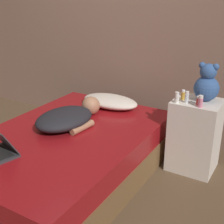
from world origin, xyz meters
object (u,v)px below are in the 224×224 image
at_px(bottle_white, 177,98).
at_px(bottle_red, 199,101).
at_px(teddy_bear, 207,84).
at_px(pillow, 110,101).
at_px(bottle_pink, 200,102).
at_px(bottle_clear, 187,97).
at_px(laptop, 0,149).
at_px(person_lying, 69,117).
at_px(bottle_amber, 183,95).

bearing_deg(bottle_white, bottle_red, 12.36).
height_order(teddy_bear, bottle_white, teddy_bear).
bearing_deg(bottle_white, pillow, 167.81).
bearing_deg(bottle_red, bottle_pink, -63.18).
bearing_deg(bottle_clear, laptop, -131.62).
xyz_separation_m(person_lying, bottle_clear, (0.94, 0.47, 0.22)).
height_order(pillow, laptop, laptop).
bearing_deg(laptop, person_lying, 96.77).
relative_size(person_lying, bottle_red, 9.92).
bearing_deg(person_lying, pillow, 87.43).
bearing_deg(bottle_clear, bottle_white, -151.80).
xyz_separation_m(pillow, teddy_bear, (0.98, 0.02, 0.33)).
height_order(pillow, bottle_white, bottle_white).
bearing_deg(bottle_clear, person_lying, -153.47).
height_order(bottle_clear, bottle_amber, bottle_clear).
relative_size(bottle_clear, bottle_amber, 1.18).
distance_m(person_lying, teddy_bear, 1.27).
distance_m(bottle_clear, bottle_red, 0.11).
height_order(bottle_pink, bottle_clear, same).
height_order(laptop, bottle_clear, bottle_clear).
xyz_separation_m(teddy_bear, bottle_white, (-0.20, -0.19, -0.10)).
xyz_separation_m(bottle_pink, bottle_red, (-0.02, 0.05, -0.01)).
bearing_deg(teddy_bear, bottle_clear, -130.15).
bearing_deg(bottle_amber, laptop, -128.37).
height_order(teddy_bear, bottle_pink, teddy_bear).
bearing_deg(bottle_amber, pillow, 176.01).
relative_size(bottle_pink, bottle_red, 1.34).
distance_m(bottle_pink, bottle_clear, 0.14).
relative_size(bottle_pink, bottle_white, 1.08).
distance_m(laptop, bottle_amber, 1.61).
xyz_separation_m(bottle_clear, bottle_red, (0.11, -0.00, -0.01)).
xyz_separation_m(person_lying, teddy_bear, (1.07, 0.62, 0.31)).
xyz_separation_m(person_lying, bottle_white, (0.87, 0.43, 0.21)).
height_order(laptop, teddy_bear, teddy_bear).
distance_m(person_lying, bottle_red, 1.17).
distance_m(bottle_pink, bottle_white, 0.21).
height_order(teddy_bear, bottle_amber, teddy_bear).
relative_size(pillow, laptop, 1.83).
bearing_deg(pillow, bottle_clear, -8.49).
bearing_deg(pillow, laptop, -98.48).
xyz_separation_m(bottle_white, bottle_amber, (0.02, 0.11, -0.00)).
height_order(person_lying, bottle_clear, bottle_clear).
bearing_deg(bottle_white, bottle_pink, -2.18).
distance_m(person_lying, bottle_clear, 1.08).
relative_size(pillow, bottle_white, 6.44).
relative_size(teddy_bear, bottle_red, 4.37).
xyz_separation_m(pillow, bottle_white, (0.78, -0.17, 0.23)).
distance_m(teddy_bear, bottle_white, 0.29).
bearing_deg(bottle_pink, person_lying, -158.58).
distance_m(person_lying, bottle_white, 0.99).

